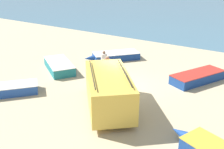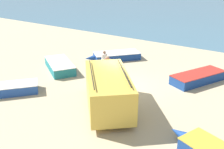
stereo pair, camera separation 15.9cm
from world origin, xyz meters
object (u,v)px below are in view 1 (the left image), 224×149
at_px(parked_van, 108,90).
at_px(fishing_rowboat_3, 114,56).
at_px(fishing_rowboat_2, 1,90).
at_px(fishing_rowboat_0, 199,77).
at_px(fisherman_2, 104,60).
at_px(fishing_rowboat_1, 59,65).
at_px(fisherman_1, 107,66).

distance_m(parked_van, fishing_rowboat_3, 8.61).
bearing_deg(fishing_rowboat_3, fishing_rowboat_2, 28.54).
xyz_separation_m(fishing_rowboat_0, fisherman_2, (-6.30, -2.38, 0.69)).
height_order(fishing_rowboat_1, fishing_rowboat_3, fishing_rowboat_1).
bearing_deg(parked_van, fisherman_2, -4.00).
relative_size(fishing_rowboat_0, fisherman_1, 2.74).
bearing_deg(fisherman_1, parked_van, -95.78).
bearing_deg(fishing_rowboat_3, fishing_rowboat_0, 124.34).
relative_size(parked_van, fisherman_2, 3.04).
bearing_deg(fishing_rowboat_3, parked_van, 71.11).
xyz_separation_m(parked_van, fisherman_2, (-3.28, 4.21, -0.10)).
height_order(parked_van, fishing_rowboat_2, parked_van).
bearing_deg(fishing_rowboat_1, fishing_rowboat_2, 124.77).
bearing_deg(fisherman_1, fisherman_2, 93.58).
bearing_deg(fishing_rowboat_0, fisherman_2, 135.85).
bearing_deg(parked_van, fisherman_1, -6.54).
bearing_deg(fishing_rowboat_2, fishing_rowboat_3, -151.37).
relative_size(fishing_rowboat_0, fishing_rowboat_2, 1.12).
bearing_deg(fishing_rowboat_2, fishing_rowboat_0, 173.42).
distance_m(fishing_rowboat_1, fishing_rowboat_3, 4.96).
height_order(fisherman_1, fisherman_2, fisherman_1).
height_order(fishing_rowboat_3, fisherman_2, fisherman_2).
relative_size(fishing_rowboat_1, fisherman_1, 2.48).
distance_m(parked_van, fisherman_2, 5.34).
relative_size(fishing_rowboat_1, fishing_rowboat_2, 1.01).
bearing_deg(fishing_rowboat_2, fisherman_1, -177.05).
bearing_deg(fishing_rowboat_0, fisherman_1, 148.03).
height_order(fishing_rowboat_0, fishing_rowboat_1, fishing_rowboat_1).
bearing_deg(fisherman_2, fishing_rowboat_2, 4.92).
relative_size(fishing_rowboat_2, fishing_rowboat_3, 1.00).
distance_m(fishing_rowboat_0, fishing_rowboat_3, 7.47).
relative_size(fishing_rowboat_2, fisherman_1, 2.44).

